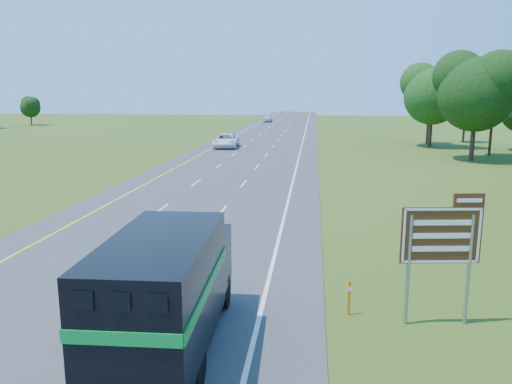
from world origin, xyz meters
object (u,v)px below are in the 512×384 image
Objects in this scene: far_car at (268,119)px; exit_sign at (442,241)px; white_suv at (226,141)px; horse_truck at (167,290)px.

exit_sign reaches higher than far_car.
white_suv is 49.61m from exit_sign.
horse_truck is 1.92× the size of exit_sign.
horse_truck is 1.23× the size of white_suv.
horse_truck is at bearing -167.54° from exit_sign.
far_car is at bearing 86.35° from white_suv.
exit_sign is (14.61, -103.67, 1.77)m from far_car.
white_suv is at bearing 99.40° from exit_sign.
white_suv is at bearing 96.28° from horse_truck.
far_car is at bearing 90.23° from exit_sign.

